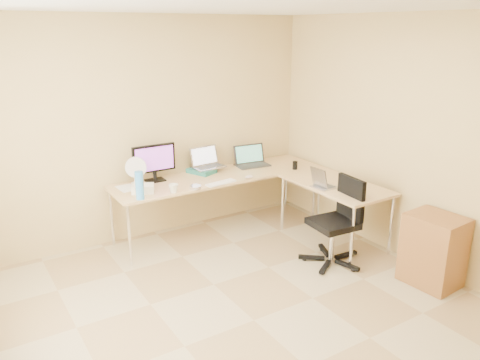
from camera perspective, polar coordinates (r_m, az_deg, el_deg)
floor at (r=4.35m, az=1.69°, el=-16.43°), size 4.50×4.50×0.00m
ceiling at (r=3.60m, az=2.08°, el=20.23°), size 4.50×4.50×0.00m
wall_back at (r=5.72m, az=-10.94°, el=5.90°), size 4.50×0.00×4.50m
wall_right at (r=5.21m, az=21.40°, el=3.85°), size 0.00×4.50×4.50m
desk_main at (r=5.93m, az=-2.45°, el=-2.78°), size 2.65×0.70×0.73m
desk_return at (r=5.73m, az=11.15°, el=-3.87°), size 0.70×1.30×0.73m
monitor at (r=5.61m, az=-10.22°, el=2.02°), size 0.51×0.17×0.44m
book_stack at (r=5.91m, az=-4.63°, el=1.11°), size 0.34×0.38×0.05m
laptop_center at (r=5.91m, az=-3.82°, el=2.67°), size 0.41×0.33×0.25m
laptop_black at (r=6.17m, az=1.50°, el=2.91°), size 0.46×0.36×0.27m
keyboard at (r=5.49m, az=-2.30°, el=-0.34°), size 0.39×0.15×0.02m
mouse at (r=5.68m, az=1.08°, el=0.39°), size 0.10×0.07×0.03m
mug at (r=5.22m, az=-7.97°, el=-1.00°), size 0.13×0.13×0.10m
cd_stack at (r=5.34m, az=-5.37°, el=-0.85°), size 0.14×0.14×0.03m
water_bottle at (r=5.06m, az=-11.94°, el=-0.64°), size 0.11×0.11×0.30m
papers at (r=5.48m, az=-13.39°, el=-0.94°), size 0.20×0.27×0.01m
white_box at (r=5.29m, az=-11.54°, el=-1.02°), size 0.29×0.25×0.09m
desk_fan at (r=5.55m, az=-12.46°, el=0.98°), size 0.31×0.31×0.30m
black_cup at (r=6.07m, az=6.60°, el=1.75°), size 0.08×0.08×0.10m
laptop_return at (r=5.42m, az=10.14°, el=0.13°), size 0.30×0.25×0.20m
office_chair at (r=5.17m, az=11.09°, el=-4.68°), size 0.62×0.62×0.95m
cabinet at (r=5.10m, az=22.12°, el=-7.78°), size 0.45×0.54×0.71m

